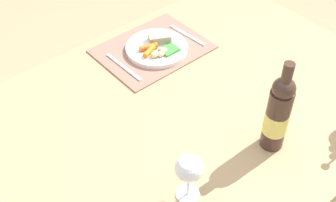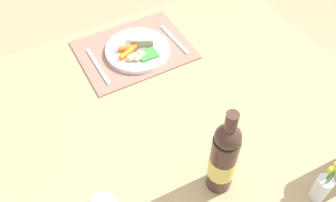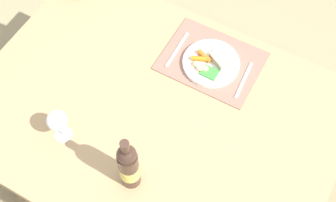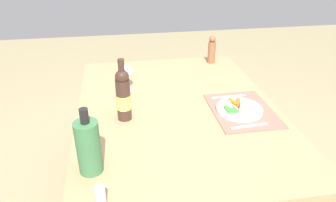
# 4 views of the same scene
# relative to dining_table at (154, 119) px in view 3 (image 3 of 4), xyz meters

# --- Properties ---
(ground_plane) EXTENTS (8.00, 8.00, 0.00)m
(ground_plane) POSITION_rel_dining_table_xyz_m (0.00, 0.00, -0.67)
(ground_plane) COLOR tan
(dining_table) EXTENTS (1.50, 1.09, 0.73)m
(dining_table) POSITION_rel_dining_table_xyz_m (0.00, 0.00, 0.00)
(dining_table) COLOR tan
(dining_table) RESTS_ON ground_plane
(placemat) EXTENTS (0.42, 0.33, 0.01)m
(placemat) POSITION_rel_dining_table_xyz_m (-0.10, -0.34, 0.07)
(placemat) COLOR #936857
(placemat) RESTS_ON dining_table
(dinner_plate) EXTENTS (0.25, 0.25, 0.05)m
(dinner_plate) POSITION_rel_dining_table_xyz_m (-0.11, -0.32, 0.08)
(dinner_plate) COLOR white
(dinner_plate) RESTS_ON placemat
(fork) EXTENTS (0.03, 0.20, 0.00)m
(fork) POSITION_rel_dining_table_xyz_m (-0.26, -0.31, 0.07)
(fork) COLOR silver
(fork) RESTS_ON placemat
(knife) EXTENTS (0.02, 0.21, 0.00)m
(knife) POSITION_rel_dining_table_xyz_m (0.06, -0.32, 0.07)
(knife) COLOR silver
(knife) RESTS_ON placemat
(wine_glass) EXTENTS (0.08, 0.08, 0.16)m
(wine_glass) POSITION_rel_dining_table_xyz_m (0.26, 0.27, 0.18)
(wine_glass) COLOR white
(wine_glass) RESTS_ON dining_table
(wine_bottle) EXTENTS (0.08, 0.08, 0.33)m
(wine_bottle) POSITION_rel_dining_table_xyz_m (-0.07, 0.29, 0.20)
(wine_bottle) COLOR #3F2A21
(wine_bottle) RESTS_ON dining_table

